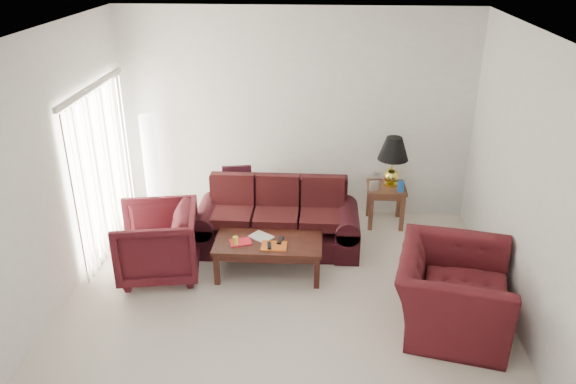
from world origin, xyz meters
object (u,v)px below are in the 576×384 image
object	(u,v)px
sofa	(277,217)
floor_lamp	(152,167)
armchair_left	(157,242)
coffee_table	(269,257)
end_table	(385,205)
armchair_right	(452,292)

from	to	relation	value
sofa	floor_lamp	world-z (taller)	floor_lamp
sofa	armchair_left	size ratio (longest dim) A/B	2.26
floor_lamp	armchair_left	world-z (taller)	floor_lamp
armchair_left	coffee_table	bearing A→B (deg)	83.44
sofa	end_table	bearing A→B (deg)	28.57
end_table	armchair_right	bearing A→B (deg)	-78.41
armchair_right	floor_lamp	bearing A→B (deg)	71.67
floor_lamp	armchair_right	size ratio (longest dim) A/B	1.23
armchair_left	armchair_right	bearing A→B (deg)	66.54
sofa	end_table	xyz separation A→B (m)	(1.51, 0.79, -0.15)
armchair_left	floor_lamp	bearing A→B (deg)	-172.92
armchair_right	armchair_left	bearing A→B (deg)	89.30
coffee_table	armchair_right	bearing A→B (deg)	-7.57
floor_lamp	coffee_table	size ratio (longest dim) A/B	1.23
end_table	armchair_right	xyz separation A→B (m)	(0.48, -2.33, 0.13)
armchair_left	end_table	bearing A→B (deg)	107.75
end_table	floor_lamp	bearing A→B (deg)	-179.41
floor_lamp	armchair_left	size ratio (longest dim) A/B	1.66
floor_lamp	coffee_table	xyz separation A→B (m)	(1.81, -1.42, -0.57)
floor_lamp	coffee_table	world-z (taller)	floor_lamp
end_table	armchair_right	size ratio (longest dim) A/B	0.45
end_table	floor_lamp	world-z (taller)	floor_lamp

